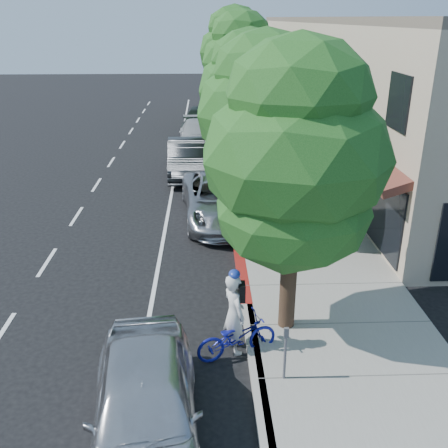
{
  "coord_description": "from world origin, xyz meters",
  "views": [
    {
      "loc": [
        -1.05,
        -12.52,
        7.27
      ],
      "look_at": [
        -0.52,
        1.73,
        1.35
      ],
      "focal_mm": 40.0,
      "sensor_mm": 36.0,
      "label": 1
    }
  ],
  "objects_px": {
    "cyclist": "(234,314)",
    "street_tree_1": "(264,116)",
    "street_tree_0": "(295,160)",
    "white_pickup": "(198,135)",
    "street_tree_3": "(240,64)",
    "dark_suv_far": "(200,119)",
    "bicycle": "(237,337)",
    "street_tree_4": "(234,54)",
    "pedestrian": "(278,193)",
    "dark_sedan": "(187,158)",
    "street_tree_2": "(249,92)",
    "silver_suv": "(221,199)",
    "street_tree_5": "(230,55)",
    "near_car_a": "(145,407)"
  },
  "relations": [
    {
      "from": "street_tree_0",
      "to": "silver_suv",
      "type": "xyz_separation_m",
      "value": [
        -1.4,
        7.5,
        -3.55
      ]
    },
    {
      "from": "dark_suv_far",
      "to": "pedestrian",
      "type": "relative_size",
      "value": 3.13
    },
    {
      "from": "white_pickup",
      "to": "street_tree_5",
      "type": "bearing_deg",
      "value": 76.51
    },
    {
      "from": "silver_suv",
      "to": "pedestrian",
      "type": "relative_size",
      "value": 3.68
    },
    {
      "from": "street_tree_5",
      "to": "silver_suv",
      "type": "relative_size",
      "value": 1.23
    },
    {
      "from": "white_pickup",
      "to": "pedestrian",
      "type": "relative_size",
      "value": 3.3
    },
    {
      "from": "street_tree_0",
      "to": "white_pickup",
      "type": "relative_size",
      "value": 1.32
    },
    {
      "from": "street_tree_1",
      "to": "street_tree_4",
      "type": "distance_m",
      "value": 18.02
    },
    {
      "from": "street_tree_3",
      "to": "street_tree_1",
      "type": "bearing_deg",
      "value": -90.0
    },
    {
      "from": "cyclist",
      "to": "white_pickup",
      "type": "xyz_separation_m",
      "value": [
        -1.07,
        19.93,
        -0.23
      ]
    },
    {
      "from": "silver_suv",
      "to": "street_tree_0",
      "type": "bearing_deg",
      "value": -84.29
    },
    {
      "from": "street_tree_0",
      "to": "street_tree_1",
      "type": "relative_size",
      "value": 1.0
    },
    {
      "from": "dark_sedan",
      "to": "bicycle",
      "type": "bearing_deg",
      "value": -86.46
    },
    {
      "from": "street_tree_2",
      "to": "dark_suv_far",
      "type": "height_order",
      "value": "street_tree_2"
    },
    {
      "from": "silver_suv",
      "to": "dark_sedan",
      "type": "height_order",
      "value": "dark_sedan"
    },
    {
      "from": "dark_sedan",
      "to": "silver_suv",
      "type": "bearing_deg",
      "value": -78.69
    },
    {
      "from": "street_tree_1",
      "to": "street_tree_3",
      "type": "relative_size",
      "value": 0.9
    },
    {
      "from": "dark_sedan",
      "to": "street_tree_4",
      "type": "bearing_deg",
      "value": 71.99
    },
    {
      "from": "street_tree_4",
      "to": "near_car_a",
      "type": "xyz_separation_m",
      "value": [
        -3.1,
        -27.5,
        -4.22
      ]
    },
    {
      "from": "street_tree_1",
      "to": "cyclist",
      "type": "relative_size",
      "value": 3.51
    },
    {
      "from": "bicycle",
      "to": "street_tree_4",
      "type": "bearing_deg",
      "value": -21.89
    },
    {
      "from": "pedestrian",
      "to": "street_tree_2",
      "type": "bearing_deg",
      "value": -111.01
    },
    {
      "from": "dark_suv_far",
      "to": "dark_sedan",
      "type": "bearing_deg",
      "value": -86.11
    },
    {
      "from": "street_tree_0",
      "to": "near_car_a",
      "type": "xyz_separation_m",
      "value": [
        -3.1,
        -3.5,
        -3.55
      ]
    },
    {
      "from": "street_tree_2",
      "to": "street_tree_3",
      "type": "bearing_deg",
      "value": 90.0
    },
    {
      "from": "street_tree_4",
      "to": "pedestrian",
      "type": "distance_m",
      "value": 16.76
    },
    {
      "from": "street_tree_3",
      "to": "dark_sedan",
      "type": "distance_m",
      "value": 6.74
    },
    {
      "from": "street_tree_2",
      "to": "street_tree_3",
      "type": "relative_size",
      "value": 0.89
    },
    {
      "from": "street_tree_2",
      "to": "near_car_a",
      "type": "height_order",
      "value": "street_tree_2"
    },
    {
      "from": "silver_suv",
      "to": "white_pickup",
      "type": "xyz_separation_m",
      "value": [
        -1.02,
        11.64,
        -0.05
      ]
    },
    {
      "from": "dark_sedan",
      "to": "near_car_a",
      "type": "relative_size",
      "value": 1.07
    },
    {
      "from": "cyclist",
      "to": "silver_suv",
      "type": "bearing_deg",
      "value": -23.77
    },
    {
      "from": "street_tree_1",
      "to": "street_tree_5",
      "type": "distance_m",
      "value": 24.0
    },
    {
      "from": "pedestrian",
      "to": "street_tree_4",
      "type": "bearing_deg",
      "value": -119.31
    },
    {
      "from": "cyclist",
      "to": "pedestrian",
      "type": "bearing_deg",
      "value": -38.48
    },
    {
      "from": "street_tree_2",
      "to": "pedestrian",
      "type": "bearing_deg",
      "value": -78.73
    },
    {
      "from": "white_pickup",
      "to": "street_tree_1",
      "type": "bearing_deg",
      "value": -80.51
    },
    {
      "from": "street_tree_0",
      "to": "dark_sedan",
      "type": "relative_size",
      "value": 1.35
    },
    {
      "from": "cyclist",
      "to": "street_tree_1",
      "type": "bearing_deg",
      "value": -35.36
    },
    {
      "from": "street_tree_4",
      "to": "dark_suv_far",
      "type": "height_order",
      "value": "street_tree_4"
    },
    {
      "from": "dark_sedan",
      "to": "dark_suv_far",
      "type": "xyz_separation_m",
      "value": [
        0.56,
        10.06,
        0.0
      ]
    },
    {
      "from": "street_tree_4",
      "to": "dark_suv_far",
      "type": "relative_size",
      "value": 1.59
    },
    {
      "from": "street_tree_2",
      "to": "dark_suv_far",
      "type": "distance_m",
      "value": 12.2
    },
    {
      "from": "street_tree_3",
      "to": "dark_suv_far",
      "type": "xyz_separation_m",
      "value": [
        -2.33,
        5.5,
        -4.03
      ]
    },
    {
      "from": "street_tree_2",
      "to": "dark_suv_far",
      "type": "bearing_deg",
      "value": 101.45
    },
    {
      "from": "street_tree_1",
      "to": "white_pickup",
      "type": "bearing_deg",
      "value": 100.43
    },
    {
      "from": "street_tree_2",
      "to": "street_tree_5",
      "type": "xyz_separation_m",
      "value": [
        0.0,
        18.0,
        0.39
      ]
    },
    {
      "from": "bicycle",
      "to": "street_tree_3",
      "type": "bearing_deg",
      "value": -22.83
    },
    {
      "from": "cyclist",
      "to": "bicycle",
      "type": "height_order",
      "value": "cyclist"
    },
    {
      "from": "cyclist",
      "to": "bicycle",
      "type": "xyz_separation_m",
      "value": [
        0.05,
        -0.21,
        -0.5
      ]
    }
  ]
}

